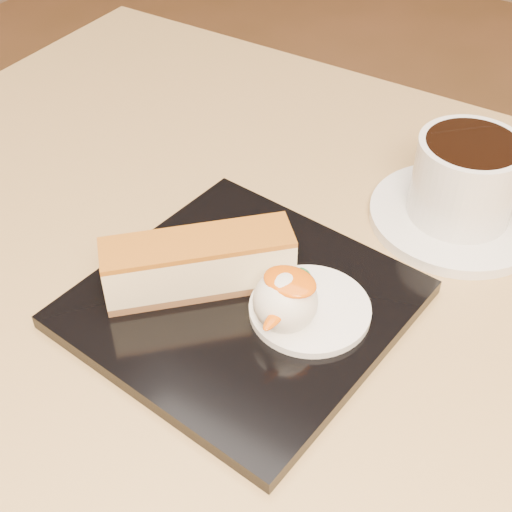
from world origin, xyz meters
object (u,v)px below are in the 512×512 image
Objects in this scene: table at (196,414)px; dessert_plate at (242,304)px; ice_cream_scoop at (285,301)px; saucer at (456,217)px; cheesecake at (199,263)px; coffee_cup at (468,178)px.

table is 3.64× the size of dessert_plate.
dessert_plate is 4.73× the size of ice_cream_scoop.
saucer reaches higher than table.
saucer is (0.06, 0.19, -0.03)m from ice_cream_scoop.
ice_cream_scoop is (0.08, 0.00, 0.00)m from cheesecake.
ice_cream_scoop is 0.20m from coffee_cup.
dessert_plate is at bearing -36.46° from cheesecake.
table is 0.19m from cheesecake.
ice_cream_scoop is at bearing -7.13° from dessert_plate.
dessert_plate is 1.90× the size of coffee_cup.
table is at bearing -165.50° from dessert_plate.
ice_cream_scoop is at bearing 4.52° from table.
ice_cream_scoop is at bearing -107.22° from saucer.
dessert_plate is (0.05, 0.01, 0.16)m from table.
cheesecake reaches higher than table.
ice_cream_scoop reaches higher than table.
saucer is (0.14, 0.19, -0.03)m from cheesecake.
saucer is (0.15, 0.20, 0.16)m from table.
cheesecake is at bearing -140.41° from coffee_cup.
coffee_cup is (0.15, 0.20, 0.20)m from table.
saucer is at bearing 72.78° from ice_cream_scoop.
ice_cream_scoop is at bearing -122.94° from coffee_cup.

